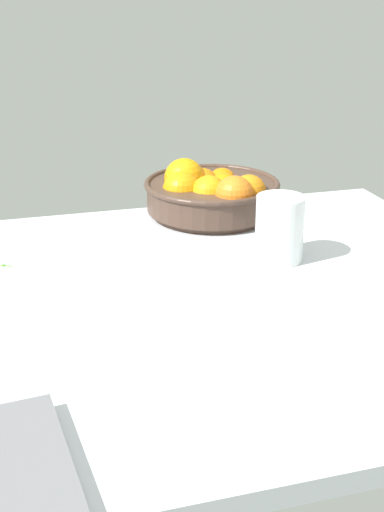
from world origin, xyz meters
The scene contains 3 objects.
ground_plane centered at (0.00, 0.00, -1.50)cm, with size 113.42×89.79×3.00cm, color silver.
fruit_bowl centered at (15.51, 36.42, 4.83)cm, with size 28.85×28.85×11.72cm.
juice_glass centered at (19.98, 9.62, 5.09)cm, with size 8.68×8.68×11.88cm.
Camera 1 is at (-24.97, -93.20, 47.11)cm, focal length 46.80 mm.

